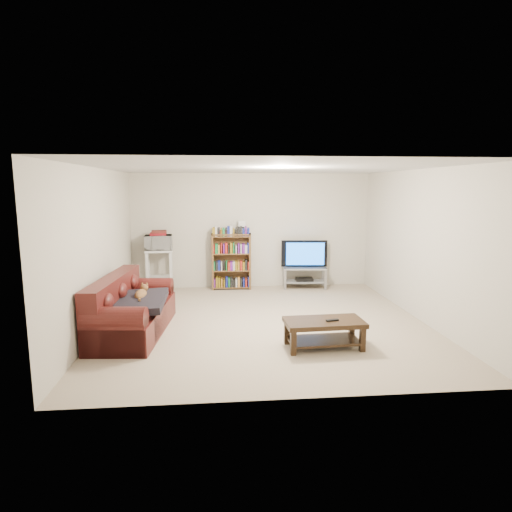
{
  "coord_description": "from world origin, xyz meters",
  "views": [
    {
      "loc": [
        -0.74,
        -6.48,
        2.12
      ],
      "look_at": [
        -0.1,
        0.4,
        1.0
      ],
      "focal_mm": 30.0,
      "sensor_mm": 36.0,
      "label": 1
    }
  ],
  "objects": [
    {
      "name": "wall_back",
      "position": [
        0.0,
        2.5,
        1.2
      ],
      "size": [
        5.0,
        0.0,
        5.0
      ],
      "primitive_type": "plane",
      "rotation": [
        1.57,
        0.0,
        0.0
      ],
      "color": "beige",
      "rests_on": "ground"
    },
    {
      "name": "tv_stand",
      "position": [
        1.09,
        2.22,
        0.31
      ],
      "size": [
        0.93,
        0.48,
        0.45
      ],
      "rotation": [
        0.0,
        0.0,
        -0.09
      ],
      "color": "#999EA3",
      "rests_on": "floor"
    },
    {
      "name": "microwave",
      "position": [
        -1.91,
        2.2,
        1.01
      ],
      "size": [
        0.56,
        0.4,
        0.3
      ],
      "primitive_type": "imported",
      "rotation": [
        0.0,
        0.0,
        0.08
      ],
      "color": "silver",
      "rests_on": "microwave_stand"
    },
    {
      "name": "shelf_clutter",
      "position": [
        -0.34,
        2.31,
        1.28
      ],
      "size": [
        0.6,
        0.19,
        0.28
      ],
      "rotation": [
        0.0,
        0.0,
        -0.03
      ],
      "color": "silver",
      "rests_on": "bookshelf"
    },
    {
      "name": "television",
      "position": [
        1.09,
        2.22,
        0.73
      ],
      "size": [
        0.97,
        0.21,
        0.56
      ],
      "primitive_type": "imported",
      "rotation": [
        0.0,
        0.0,
        3.06
      ],
      "color": "black",
      "rests_on": "tv_stand"
    },
    {
      "name": "dvd_player",
      "position": [
        1.09,
        2.22,
        0.19
      ],
      "size": [
        0.38,
        0.28,
        0.06
      ],
      "primitive_type": "cube",
      "rotation": [
        0.0,
        0.0,
        -0.09
      ],
      "color": "black",
      "rests_on": "tv_stand"
    },
    {
      "name": "game_boxes",
      "position": [
        -1.91,
        2.2,
        1.19
      ],
      "size": [
        0.34,
        0.3,
        0.05
      ],
      "primitive_type": "cube",
      "rotation": [
        0.0,
        0.0,
        0.08
      ],
      "color": "maroon",
      "rests_on": "microwave"
    },
    {
      "name": "microwave_stand",
      "position": [
        -1.91,
        2.2,
        0.55
      ],
      "size": [
        0.57,
        0.43,
        0.87
      ],
      "rotation": [
        0.0,
        0.0,
        0.08
      ],
      "color": "silver",
      "rests_on": "floor"
    },
    {
      "name": "ceiling",
      "position": [
        0.0,
        0.0,
        2.4
      ],
      "size": [
        5.0,
        5.0,
        0.0
      ],
      "primitive_type": "plane",
      "rotation": [
        3.14,
        0.0,
        0.0
      ],
      "color": "white",
      "rests_on": "ground"
    },
    {
      "name": "floor",
      "position": [
        0.0,
        0.0,
        0.0
      ],
      "size": [
        5.0,
        5.0,
        0.0
      ],
      "primitive_type": "plane",
      "color": "tan",
      "rests_on": "ground"
    },
    {
      "name": "blanket",
      "position": [
        -1.87,
        -0.45,
        0.5
      ],
      "size": [
        0.77,
        0.99,
        0.18
      ],
      "primitive_type": "cube",
      "rotation": [
        0.05,
        -0.04,
        -0.01
      ],
      "color": "black",
      "rests_on": "sofa"
    },
    {
      "name": "wall_left",
      "position": [
        -2.5,
        0.0,
        1.2
      ],
      "size": [
        0.0,
        5.0,
        5.0
      ],
      "primitive_type": "plane",
      "rotation": [
        1.57,
        0.0,
        1.57
      ],
      "color": "beige",
      "rests_on": "ground"
    },
    {
      "name": "wall_right",
      "position": [
        2.5,
        0.0,
        1.2
      ],
      "size": [
        0.0,
        5.0,
        5.0
      ],
      "primitive_type": "plane",
      "rotation": [
        1.57,
        0.0,
        -1.57
      ],
      "color": "beige",
      "rests_on": "ground"
    },
    {
      "name": "coffee_table",
      "position": [
        0.66,
        -1.15,
        0.26
      ],
      "size": [
        1.06,
        0.56,
        0.38
      ],
      "rotation": [
        0.0,
        0.0,
        0.04
      ],
      "color": "black",
      "rests_on": "floor"
    },
    {
      "name": "bookshelf",
      "position": [
        -0.44,
        2.3,
        0.6
      ],
      "size": [
        0.82,
        0.28,
        1.17
      ],
      "rotation": [
        0.0,
        0.0,
        -0.03
      ],
      "color": "brown",
      "rests_on": "floor"
    },
    {
      "name": "remote",
      "position": [
        0.76,
        -1.19,
        0.39
      ],
      "size": [
        0.18,
        0.08,
        0.02
      ],
      "primitive_type": "cube",
      "rotation": [
        0.0,
        0.0,
        0.19
      ],
      "color": "black",
      "rests_on": "coffee_table"
    },
    {
      "name": "cat",
      "position": [
        -1.86,
        -0.28,
        0.56
      ],
      "size": [
        0.26,
        0.55,
        0.16
      ],
      "primitive_type": null,
      "rotation": [
        0.0,
        0.0,
        -0.09
      ],
      "color": "brown",
      "rests_on": "sofa"
    },
    {
      "name": "sofa",
      "position": [
        -2.03,
        -0.31,
        0.3
      ],
      "size": [
        1.02,
        2.03,
        0.84
      ],
      "rotation": [
        0.0,
        0.0,
        -0.09
      ],
      "color": "#451412",
      "rests_on": "floor"
    },
    {
      "name": "wall_front",
      "position": [
        0.0,
        -2.5,
        1.2
      ],
      "size": [
        5.0,
        0.0,
        5.0
      ],
      "primitive_type": "plane",
      "rotation": [
        -1.57,
        0.0,
        0.0
      ],
      "color": "beige",
      "rests_on": "ground"
    }
  ]
}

